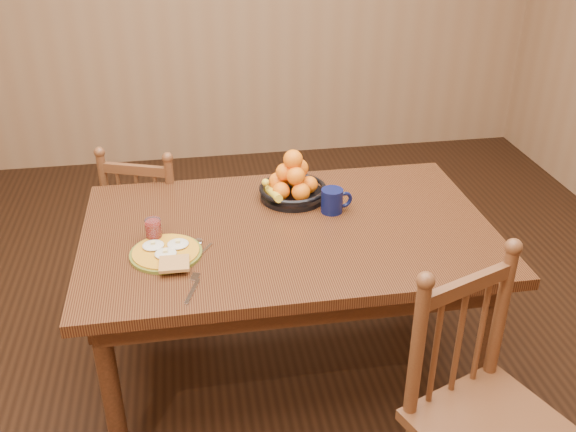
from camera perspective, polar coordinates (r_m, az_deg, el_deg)
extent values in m
cube|color=black|center=(2.97, 0.00, -13.72)|extent=(4.50, 5.00, 0.01)
cube|color=black|center=(2.54, 0.00, -1.44)|extent=(1.60, 1.00, 0.04)
cube|color=black|center=(2.94, -1.35, 1.41)|extent=(1.40, 0.04, 0.10)
cube|color=black|center=(2.23, 1.79, -8.41)|extent=(1.40, 0.04, 0.10)
cube|color=black|center=(2.77, 14.87, -1.45)|extent=(0.04, 0.84, 0.10)
cube|color=black|center=(2.57, -16.06, -4.10)|extent=(0.04, 0.84, 0.10)
cylinder|color=black|center=(2.44, -15.39, -15.15)|extent=(0.07, 0.07, 0.70)
cylinder|color=black|center=(2.64, 17.01, -11.52)|extent=(0.07, 0.07, 0.70)
cylinder|color=black|center=(3.07, -14.32, -4.82)|extent=(0.07, 0.07, 0.70)
cylinder|color=black|center=(3.23, 11.17, -2.61)|extent=(0.07, 0.07, 0.70)
cube|color=#502A18|center=(3.29, -11.54, -0.97)|extent=(0.50, 0.49, 0.04)
cylinder|color=#502A18|center=(3.47, -7.83, -3.03)|extent=(0.03, 0.03, 0.39)
cylinder|color=#502A18|center=(3.57, -12.75, -2.46)|extent=(0.03, 0.03, 0.39)
cylinder|color=#502A18|center=(3.23, -9.48, -5.81)|extent=(0.03, 0.03, 0.39)
cylinder|color=#502A18|center=(3.34, -14.71, -5.11)|extent=(0.03, 0.03, 0.39)
cylinder|color=#502A18|center=(2.99, -10.27, 1.03)|extent=(0.04, 0.04, 0.47)
cylinder|color=#502A18|center=(3.11, -15.84, 1.52)|extent=(0.04, 0.04, 0.47)
cylinder|color=#502A18|center=(3.07, -13.02, 0.54)|extent=(0.02, 0.02, 0.36)
cube|color=#502A18|center=(2.98, -13.45, 4.04)|extent=(0.31, 0.14, 0.04)
cube|color=#502A18|center=(2.21, 17.74, -17.68)|extent=(0.56, 0.55, 0.04)
cylinder|color=#502A18|center=(2.55, 16.94, -17.40)|extent=(0.04, 0.04, 0.43)
cylinder|color=#502A18|center=(2.03, 11.38, -11.72)|extent=(0.04, 0.04, 0.52)
cylinder|color=#502A18|center=(2.24, 18.35, -8.28)|extent=(0.04, 0.04, 0.52)
cylinder|color=#502A18|center=(2.16, 14.90, -10.96)|extent=(0.02, 0.02, 0.40)
cube|color=#502A18|center=(2.03, 15.70, -5.96)|extent=(0.34, 0.16, 0.05)
cylinder|color=#59601E|center=(2.39, -10.79, -3.28)|extent=(0.26, 0.26, 0.01)
cylinder|color=orange|center=(2.39, -10.80, -3.14)|extent=(0.24, 0.24, 0.01)
ellipsoid|color=silver|center=(2.41, -11.89, -2.56)|extent=(0.08, 0.08, 0.01)
cube|color=#F2E08C|center=(2.41, -11.92, -2.34)|extent=(0.02, 0.02, 0.01)
ellipsoid|color=silver|center=(2.40, -9.76, -2.46)|extent=(0.08, 0.08, 0.01)
cube|color=#F2E08C|center=(2.40, -9.78, -2.23)|extent=(0.02, 0.02, 0.01)
ellipsoid|color=silver|center=(2.35, -10.83, -3.29)|extent=(0.08, 0.08, 0.01)
cube|color=#F2E08C|center=(2.35, -10.85, -3.06)|extent=(0.02, 0.02, 0.01)
cube|color=brown|center=(2.29, -10.08, -4.20)|extent=(0.11, 0.10, 0.01)
cube|color=silver|center=(2.18, -8.50, -6.63)|extent=(0.06, 0.14, 0.00)
cube|color=silver|center=(2.25, -8.27, -5.36)|extent=(0.04, 0.05, 0.00)
cube|color=silver|center=(2.38, -7.53, -3.14)|extent=(0.07, 0.11, 0.00)
ellipsoid|color=silver|center=(2.45, -7.96, -2.23)|extent=(0.03, 0.04, 0.01)
cylinder|color=#090F35|center=(2.62, 3.93, 1.37)|extent=(0.09, 0.09, 0.10)
torus|color=#090F35|center=(2.63, 5.03, 1.45)|extent=(0.07, 0.03, 0.07)
cylinder|color=black|center=(2.60, 3.96, 2.27)|extent=(0.08, 0.08, 0.00)
cylinder|color=silver|center=(2.47, -11.87, -1.24)|extent=(0.06, 0.06, 0.09)
cylinder|color=maroon|center=(2.47, -11.85, -1.38)|extent=(0.05, 0.05, 0.07)
cylinder|color=black|center=(2.74, 0.44, 1.82)|extent=(0.28, 0.28, 0.02)
torus|color=black|center=(2.73, 0.44, 2.48)|extent=(0.29, 0.29, 0.02)
cylinder|color=black|center=(2.75, 0.44, 1.68)|extent=(0.10, 0.10, 0.01)
sphere|color=orange|center=(2.74, 1.89, 2.81)|extent=(0.07, 0.07, 0.07)
sphere|color=orange|center=(2.79, 0.65, 3.37)|extent=(0.08, 0.08, 0.08)
sphere|color=orange|center=(2.75, -0.88, 3.06)|extent=(0.08, 0.08, 0.08)
sphere|color=orange|center=(2.68, -0.61, 2.24)|extent=(0.07, 0.07, 0.07)
sphere|color=orange|center=(2.67, 1.15, 2.15)|extent=(0.08, 0.08, 0.08)
sphere|color=orange|center=(2.73, 0.96, 4.27)|extent=(0.08, 0.08, 0.08)
sphere|color=orange|center=(2.70, -0.32, 3.93)|extent=(0.07, 0.07, 0.07)
sphere|color=orange|center=(2.66, 0.70, 3.58)|extent=(0.08, 0.08, 0.08)
sphere|color=orange|center=(2.67, 0.45, 5.06)|extent=(0.08, 0.08, 0.08)
cylinder|color=yellow|center=(2.68, -1.31, 1.97)|extent=(0.10, 0.17, 0.07)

